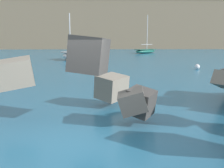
# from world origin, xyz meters

# --- Properties ---
(ground_plane) EXTENTS (400.00, 400.00, 0.00)m
(ground_plane) POSITION_xyz_m (0.00, 0.00, 0.00)
(ground_plane) COLOR #235B7A
(breakwater_jetty) EXTENTS (32.16, 7.72, 2.65)m
(breakwater_jetty) POSITION_xyz_m (3.10, 1.61, 1.13)
(breakwater_jetty) COLOR #4C4944
(breakwater_jetty) RESTS_ON ground
(boat_mid_left) EXTENTS (3.49, 4.50, 5.70)m
(boat_mid_left) POSITION_xyz_m (-3.62, 25.28, 0.55)
(boat_mid_left) COLOR white
(boat_mid_left) RESTS_ON ground
(boat_mid_centre) EXTENTS (4.95, 4.54, 6.97)m
(boat_mid_centre) POSITION_xyz_m (8.11, 40.48, 0.45)
(boat_mid_centre) COLOR #1E6656
(boat_mid_centre) RESTS_ON ground
(mooring_buoy_inner) EXTENTS (0.44, 0.44, 0.44)m
(mooring_buoy_inner) POSITION_xyz_m (-8.82, 23.77, 0.22)
(mooring_buoy_inner) COLOR #E54C1E
(mooring_buoy_inner) RESTS_ON ground
(mooring_buoy_middle) EXTENTS (0.44, 0.44, 0.44)m
(mooring_buoy_middle) POSITION_xyz_m (8.48, 15.20, 0.22)
(mooring_buoy_middle) COLOR silver
(mooring_buoy_middle) RESTS_ON ground
(headland_bluff) EXTENTS (97.70, 35.20, 14.28)m
(headland_bluff) POSITION_xyz_m (-1.92, 77.70, 7.16)
(headland_bluff) COLOR #847056
(headland_bluff) RESTS_ON ground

